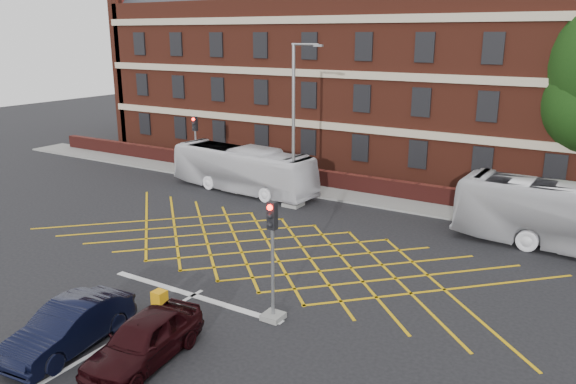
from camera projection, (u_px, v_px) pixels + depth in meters
The scene contains 15 objects.
ground at pixel (247, 265), 24.19m from camera, with size 120.00×120.00×0.00m, color black.
victorian_building at pixel (427, 59), 39.97m from camera, with size 51.00×12.17×20.40m.
boundary_wall at pixel (369, 185), 34.70m from camera, with size 56.00×0.50×1.10m, color #481613.
far_pavement at pixel (362, 197), 34.02m from camera, with size 60.00×3.00×0.12m, color slate.
box_junction_hatching at pixel (272, 250), 25.83m from camera, with size 11.50×0.12×0.02m, color #CC990C.
stop_line at pixel (193, 295), 21.32m from camera, with size 8.00×0.30×0.02m, color silver.
centre_line at pixel (42, 383), 15.99m from camera, with size 0.15×14.00×0.02m, color silver.
bus_left at pixel (243, 169), 35.12m from camera, with size 2.39×10.22×2.85m, color white.
car_navy at pixel (69, 326), 17.61m from camera, with size 1.58×4.52×1.49m, color black.
car_maroon at pixel (144, 340), 16.85m from camera, with size 1.75×4.36×1.48m, color black.
traffic_light_near at pixel (273, 272), 19.10m from camera, with size 0.70×0.70×4.27m.
traffic_light_far at pixel (196, 154), 37.99m from camera, with size 0.70×0.70×4.27m.
street_lamp at pixel (294, 153), 31.53m from camera, with size 2.25×1.00×9.11m.
direction_signs at pixel (191, 153), 40.05m from camera, with size 1.10×0.16×2.20m.
utility_cabinet at pixel (160, 302), 19.86m from camera, with size 0.45×0.43×0.86m, color orange.
Camera 1 is at (13.25, -18.18, 9.60)m, focal length 35.00 mm.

